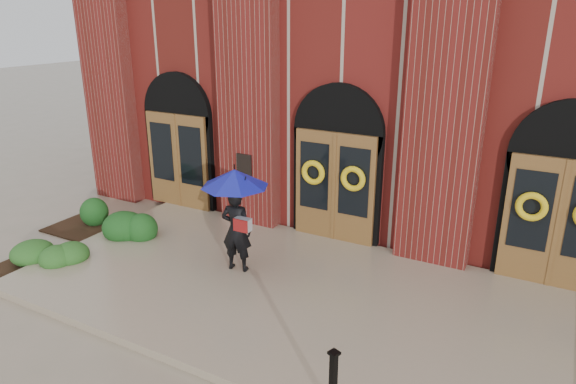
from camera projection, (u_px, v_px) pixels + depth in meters
The scene contains 7 objects.
ground at pixel (275, 297), 9.72m from camera, with size 90.00×90.00×0.00m, color gray.
landing at pixel (278, 290), 9.82m from camera, with size 10.00×5.30×0.15m, color gray.
church_building at pixel (416, 67), 15.85m from camera, with size 16.20×12.53×7.00m.
man_with_umbrella at pixel (236, 201), 9.99m from camera, with size 1.54×1.54×2.12m.
metal_post at pixel (333, 381), 6.56m from camera, with size 0.16×0.16×0.94m.
hedge_wall_left at pixel (99, 221), 12.38m from camera, with size 2.65×1.06×0.68m, color #174517.
hedge_front_left at pixel (33, 256), 10.82m from camera, with size 1.33×1.14×0.47m, color #25541D.
Camera 1 is at (4.30, -7.36, 5.09)m, focal length 32.00 mm.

